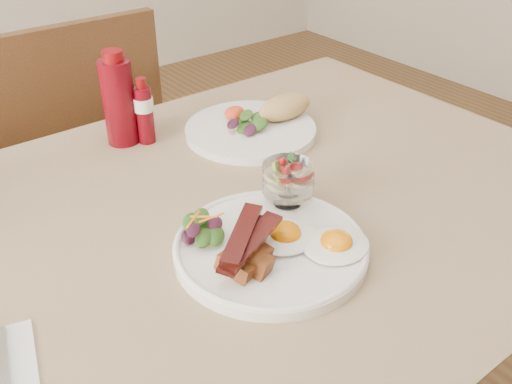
# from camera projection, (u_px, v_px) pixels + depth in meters

# --- Properties ---
(table) EXTENTS (1.33, 0.88, 0.75)m
(table) POSITION_uv_depth(u_px,v_px,m) (216.00, 262.00, 0.94)
(table) COLOR brown
(table) RESTS_ON ground
(chair_far) EXTENTS (0.42, 0.42, 0.93)m
(chair_far) POSITION_uv_depth(u_px,v_px,m) (72.00, 173.00, 1.46)
(chair_far) COLOR brown
(chair_far) RESTS_ON ground
(main_plate) EXTENTS (0.28, 0.28, 0.02)m
(main_plate) POSITION_uv_depth(u_px,v_px,m) (270.00, 248.00, 0.82)
(main_plate) COLOR white
(main_plate) RESTS_ON table
(fried_eggs) EXTENTS (0.17, 0.17, 0.03)m
(fried_eggs) POSITION_uv_depth(u_px,v_px,m) (311.00, 239.00, 0.81)
(fried_eggs) COLOR white
(fried_eggs) RESTS_ON main_plate
(bacon_potato_pile) EXTENTS (0.13, 0.10, 0.05)m
(bacon_potato_pile) POSITION_uv_depth(u_px,v_px,m) (248.00, 251.00, 0.76)
(bacon_potato_pile) COLOR brown
(bacon_potato_pile) RESTS_ON main_plate
(side_salad) EXTENTS (0.07, 0.07, 0.04)m
(side_salad) POSITION_uv_depth(u_px,v_px,m) (203.00, 230.00, 0.82)
(side_salad) COLOR #1D4712
(side_salad) RESTS_ON main_plate
(fruit_cup) EXTENTS (0.08, 0.08, 0.08)m
(fruit_cup) POSITION_uv_depth(u_px,v_px,m) (288.00, 179.00, 0.88)
(fruit_cup) COLOR white
(fruit_cup) RESTS_ON main_plate
(second_plate) EXTENTS (0.28, 0.26, 0.07)m
(second_plate) POSITION_uv_depth(u_px,v_px,m) (259.00, 123.00, 1.14)
(second_plate) COLOR white
(second_plate) RESTS_ON table
(ketchup_bottle) EXTENTS (0.06, 0.06, 0.18)m
(ketchup_bottle) POSITION_uv_depth(u_px,v_px,m) (119.00, 101.00, 1.07)
(ketchup_bottle) COLOR #59050D
(ketchup_bottle) RESTS_ON table
(hot_sauce_bottle) EXTENTS (0.05, 0.05, 0.13)m
(hot_sauce_bottle) POSITION_uv_depth(u_px,v_px,m) (144.00, 112.00, 1.08)
(hot_sauce_bottle) COLOR #59050D
(hot_sauce_bottle) RESTS_ON table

